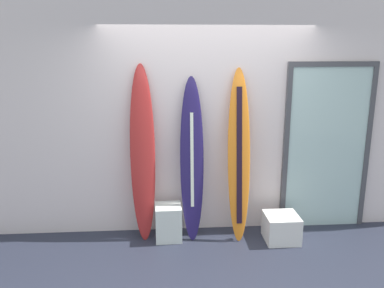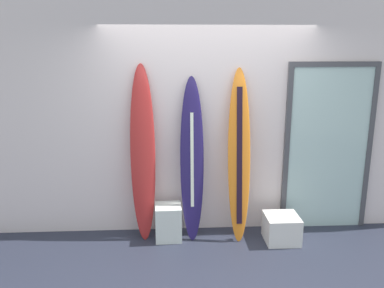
{
  "view_description": "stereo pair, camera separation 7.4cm",
  "coord_description": "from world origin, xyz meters",
  "px_view_note": "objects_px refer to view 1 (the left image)",
  "views": [
    {
      "loc": [
        -0.52,
        -3.47,
        2.3
      ],
      "look_at": [
        -0.2,
        0.95,
        1.17
      ],
      "focal_mm": 37.36,
      "sensor_mm": 36.0,
      "label": 1
    },
    {
      "loc": [
        -0.45,
        -3.48,
        2.3
      ],
      "look_at": [
        -0.2,
        0.95,
        1.17
      ],
      "focal_mm": 37.36,
      "sensor_mm": 36.0,
      "label": 2
    }
  ],
  "objects_px": {
    "surfboard_sunset": "(239,157)",
    "glass_door": "(327,145)",
    "display_block_center": "(281,228)",
    "surfboard_navy": "(192,160)",
    "surfboard_crimson": "(143,154)",
    "display_block_left": "(168,222)"
  },
  "relations": [
    {
      "from": "display_block_left",
      "to": "display_block_center",
      "type": "xyz_separation_m",
      "value": [
        1.34,
        -0.13,
        -0.05
      ]
    },
    {
      "from": "surfboard_sunset",
      "to": "display_block_center",
      "type": "relative_size",
      "value": 5.19
    },
    {
      "from": "display_block_left",
      "to": "glass_door",
      "type": "bearing_deg",
      "value": 6.9
    },
    {
      "from": "display_block_center",
      "to": "glass_door",
      "type": "bearing_deg",
      "value": 30.43
    },
    {
      "from": "surfboard_navy",
      "to": "surfboard_sunset",
      "type": "bearing_deg",
      "value": -2.97
    },
    {
      "from": "surfboard_crimson",
      "to": "surfboard_sunset",
      "type": "height_order",
      "value": "surfboard_crimson"
    },
    {
      "from": "surfboard_crimson",
      "to": "display_block_center",
      "type": "xyz_separation_m",
      "value": [
        1.63,
        -0.23,
        -0.88
      ]
    },
    {
      "from": "surfboard_crimson",
      "to": "glass_door",
      "type": "xyz_separation_m",
      "value": [
        2.26,
        0.15,
        0.04
      ]
    },
    {
      "from": "display_block_center",
      "to": "surfboard_navy",
      "type": "bearing_deg",
      "value": 169.41
    },
    {
      "from": "surfboard_navy",
      "to": "surfboard_crimson",
      "type": "bearing_deg",
      "value": 177.16
    },
    {
      "from": "surfboard_navy",
      "to": "surfboard_sunset",
      "type": "relative_size",
      "value": 0.95
    },
    {
      "from": "surfboard_navy",
      "to": "display_block_left",
      "type": "bearing_deg",
      "value": -167.36
    },
    {
      "from": "surfboard_navy",
      "to": "glass_door",
      "type": "distance_m",
      "value": 1.7
    },
    {
      "from": "surfboard_navy",
      "to": "display_block_center",
      "type": "xyz_separation_m",
      "value": [
        1.06,
        -0.2,
        -0.81
      ]
    },
    {
      "from": "glass_door",
      "to": "surfboard_sunset",
      "type": "bearing_deg",
      "value": -169.87
    },
    {
      "from": "surfboard_sunset",
      "to": "glass_door",
      "type": "height_order",
      "value": "glass_door"
    },
    {
      "from": "surfboard_crimson",
      "to": "surfboard_sunset",
      "type": "bearing_deg",
      "value": -2.9
    },
    {
      "from": "surfboard_sunset",
      "to": "display_block_center",
      "type": "distance_m",
      "value": 0.99
    },
    {
      "from": "surfboard_navy",
      "to": "display_block_center",
      "type": "bearing_deg",
      "value": -10.59
    },
    {
      "from": "display_block_left",
      "to": "glass_door",
      "type": "distance_m",
      "value": 2.17
    },
    {
      "from": "surfboard_sunset",
      "to": "display_block_center",
      "type": "height_order",
      "value": "surfboard_sunset"
    },
    {
      "from": "display_block_center",
      "to": "surfboard_crimson",
      "type": "bearing_deg",
      "value": 172.1
    }
  ]
}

